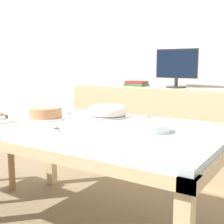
{
  "coord_description": "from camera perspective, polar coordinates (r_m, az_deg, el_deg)",
  "views": [
    {
      "loc": [
        1.21,
        -1.62,
        1.13
      ],
      "look_at": [
        0.04,
        0.2,
        0.8
      ],
      "focal_mm": 50.0,
      "sensor_mm": 36.0,
      "label": 1
    }
  ],
  "objects": [
    {
      "name": "wall_back",
      "position": [
        3.44,
        12.39,
        11.35
      ],
      "size": [
        8.0,
        0.1,
        2.6
      ],
      "primitive_type": "cube",
      "color": "white",
      "rests_on": "ground"
    },
    {
      "name": "dining_table",
      "position": [
        2.08,
        -3.89,
        -4.39
      ],
      "size": [
        1.76,
        1.06,
        0.74
      ],
      "color": "silver",
      "rests_on": "ground"
    },
    {
      "name": "sideboard",
      "position": [
        3.23,
        10.02,
        -3.55
      ],
      "size": [
        2.08,
        0.44,
        0.9
      ],
      "color": "#D1B284",
      "rests_on": "ground"
    },
    {
      "name": "computer_monitor",
      "position": [
        3.13,
        11.7,
        7.83
      ],
      "size": [
        0.42,
        0.2,
        0.38
      ],
      "color": "#262628",
      "rests_on": "sideboard"
    },
    {
      "name": "book_stack",
      "position": [
        3.32,
        4.49,
        5.21
      ],
      "size": [
        0.24,
        0.18,
        0.06
      ],
      "color": "#2D6638",
      "rests_on": "sideboard"
    },
    {
      "name": "cake_chocolate_round",
      "position": [
        2.29,
        -12.0,
        -0.28
      ],
      "size": [
        0.29,
        0.29,
        0.09
      ],
      "color": "white",
      "rests_on": "dining_table"
    },
    {
      "name": "cake_golden_bundt",
      "position": [
        2.33,
        -0.84,
        0.17
      ],
      "size": [
        0.3,
        0.3,
        0.09
      ],
      "color": "white",
      "rests_on": "dining_table"
    },
    {
      "name": "plate_stack",
      "position": [
        1.84,
        7.13,
        -2.83
      ],
      "size": [
        0.21,
        0.21,
        0.05
      ],
      "color": "white",
      "rests_on": "dining_table"
    },
    {
      "name": "tealight_near_front",
      "position": [
        1.89,
        -10.14,
        -3.1
      ],
      "size": [
        0.04,
        0.04,
        0.04
      ],
      "color": "silver",
      "rests_on": "dining_table"
    },
    {
      "name": "tealight_centre",
      "position": [
        2.27,
        6.67,
        -1.03
      ],
      "size": [
        0.04,
        0.04,
        0.04
      ],
      "color": "silver",
      "rests_on": "dining_table"
    },
    {
      "name": "tealight_right_edge",
      "position": [
        2.44,
        -7.97,
        -0.34
      ],
      "size": [
        0.04,
        0.04,
        0.04
      ],
      "color": "silver",
      "rests_on": "dining_table"
    }
  ]
}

